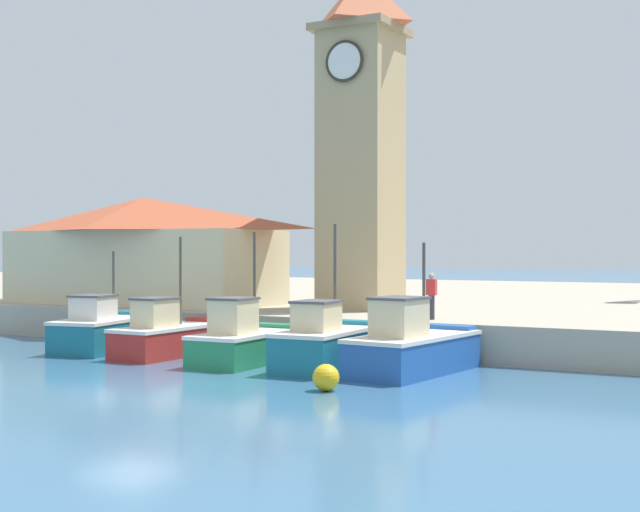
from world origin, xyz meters
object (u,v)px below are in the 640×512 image
at_px(fishing_boat_center, 412,348).
at_px(fishing_boat_far_left, 105,331).
at_px(fishing_boat_left_inner, 245,342).
at_px(fishing_boat_mid_left, 327,345).
at_px(clock_tower, 361,132).
at_px(fishing_boat_left_outer, 169,336).
at_px(dock_worker_near_tower, 431,295).
at_px(warehouse_left, 143,249).
at_px(mooring_buoy, 326,378).

bearing_deg(fishing_boat_center, fishing_boat_far_left, 179.45).
bearing_deg(fishing_boat_far_left, fishing_boat_left_inner, -5.21).
xyz_separation_m(fishing_boat_mid_left, clock_tower, (-2.91, 8.35, 7.79)).
relative_size(fishing_boat_left_outer, dock_worker_near_tower, 2.94).
height_order(fishing_boat_left_outer, dock_worker_near_tower, fishing_boat_left_outer).
distance_m(fishing_boat_left_outer, clock_tower, 11.74).
relative_size(clock_tower, warehouse_left, 1.20).
distance_m(fishing_boat_left_outer, fishing_boat_center, 9.23).
height_order(fishing_boat_left_outer, clock_tower, clock_tower).
bearing_deg(fishing_boat_left_outer, dock_worker_near_tower, 27.14).
distance_m(clock_tower, mooring_buoy, 15.42).
distance_m(fishing_boat_mid_left, warehouse_left, 15.32).
bearing_deg(fishing_boat_mid_left, clock_tower, 109.20).
height_order(fishing_boat_mid_left, fishing_boat_center, fishing_boat_mid_left).
xyz_separation_m(fishing_boat_far_left, fishing_boat_mid_left, (9.59, -0.52, 0.03)).
bearing_deg(fishing_boat_left_inner, fishing_boat_center, 4.82).
bearing_deg(fishing_boat_mid_left, mooring_buoy, -61.97).
xyz_separation_m(warehouse_left, dock_worker_near_tower, (14.92, -2.48, -1.61)).
xyz_separation_m(fishing_boat_center, mooring_buoy, (-0.72, -4.15, -0.42)).
distance_m(fishing_boat_mid_left, clock_tower, 11.78).
relative_size(clock_tower, dock_worker_near_tower, 9.47).
distance_m(fishing_boat_mid_left, fishing_boat_center, 2.74).
bearing_deg(dock_worker_near_tower, clock_tower, 140.68).
xyz_separation_m(fishing_boat_center, clock_tower, (-5.62, 7.95, 7.78)).
bearing_deg(fishing_boat_left_outer, fishing_boat_center, -0.04).
bearing_deg(fishing_boat_left_outer, clock_tower, 65.56).
height_order(clock_tower, dock_worker_near_tower, clock_tower).
distance_m(fishing_boat_center, dock_worker_near_tower, 4.54).
xyz_separation_m(fishing_boat_far_left, fishing_boat_center, (12.30, -0.12, 0.03)).
bearing_deg(dock_worker_near_tower, warehouse_left, 170.54).
relative_size(fishing_boat_mid_left, mooring_buoy, 6.51).
bearing_deg(warehouse_left, fishing_boat_left_inner, -35.00).
height_order(clock_tower, mooring_buoy, clock_tower).
xyz_separation_m(clock_tower, warehouse_left, (-10.34, -1.26, -4.81)).
bearing_deg(fishing_boat_left_outer, fishing_boat_left_inner, -7.95).
xyz_separation_m(fishing_boat_left_inner, mooring_buoy, (5.01, -3.67, -0.37)).
height_order(fishing_boat_far_left, fishing_boat_left_outer, fishing_boat_left_outer).
bearing_deg(fishing_boat_center, warehouse_left, 157.27).
relative_size(fishing_boat_far_left, dock_worker_near_tower, 3.02).
xyz_separation_m(fishing_boat_left_inner, clock_tower, (0.10, 8.43, 7.84)).
bearing_deg(fishing_boat_center, fishing_boat_left_outer, 179.96).
bearing_deg(mooring_buoy, fishing_boat_mid_left, 118.03).
relative_size(fishing_boat_far_left, mooring_buoy, 6.80).
xyz_separation_m(fishing_boat_far_left, fishing_boat_left_inner, (6.58, -0.60, -0.02)).
bearing_deg(fishing_boat_far_left, clock_tower, 49.53).
bearing_deg(mooring_buoy, fishing_boat_center, 80.21).
xyz_separation_m(fishing_boat_center, warehouse_left, (-15.96, 6.69, 2.97)).
xyz_separation_m(fishing_boat_mid_left, warehouse_left, (-13.25, 7.09, 2.98)).
bearing_deg(fishing_boat_left_inner, fishing_boat_mid_left, 1.50).
bearing_deg(warehouse_left, fishing_boat_center, -22.73).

